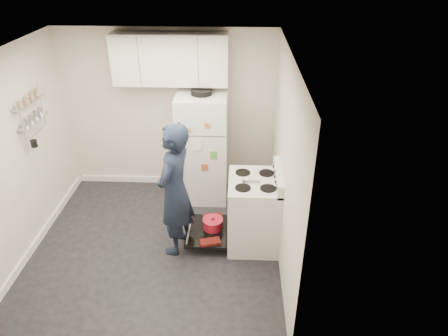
{
  "coord_description": "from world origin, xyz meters",
  "views": [
    {
      "loc": [
        1.06,
        -4.05,
        3.53
      ],
      "look_at": [
        0.89,
        0.27,
        1.05
      ],
      "focal_mm": 32.0,
      "sensor_mm": 36.0,
      "label": 1
    }
  ],
  "objects_px": {
    "open_oven_door": "(210,228)",
    "person": "(175,191)",
    "refrigerator": "(203,147)",
    "electric_range": "(253,212)"
  },
  "relations": [
    {
      "from": "person",
      "to": "refrigerator",
      "type": "bearing_deg",
      "value": -173.69
    },
    {
      "from": "open_oven_door",
      "to": "person",
      "type": "distance_m",
      "value": 0.82
    },
    {
      "from": "refrigerator",
      "to": "person",
      "type": "height_order",
      "value": "person"
    },
    {
      "from": "refrigerator",
      "to": "person",
      "type": "relative_size",
      "value": 0.99
    },
    {
      "from": "electric_range",
      "to": "refrigerator",
      "type": "xyz_separation_m",
      "value": [
        -0.73,
        1.1,
        0.37
      ]
    },
    {
      "from": "electric_range",
      "to": "refrigerator",
      "type": "bearing_deg",
      "value": 123.53
    },
    {
      "from": "open_oven_door",
      "to": "refrigerator",
      "type": "height_order",
      "value": "refrigerator"
    },
    {
      "from": "open_oven_door",
      "to": "person",
      "type": "bearing_deg",
      "value": -156.68
    },
    {
      "from": "open_oven_door",
      "to": "person",
      "type": "relative_size",
      "value": 0.41
    },
    {
      "from": "electric_range",
      "to": "person",
      "type": "xyz_separation_m",
      "value": [
        -0.96,
        -0.16,
        0.41
      ]
    }
  ]
}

